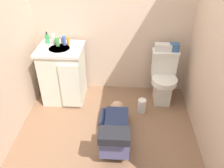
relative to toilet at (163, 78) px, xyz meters
name	(u,v)px	position (x,y,z in m)	size (l,w,h in m)	color
ground_plane	(106,138)	(-0.75, -0.83, -0.39)	(2.70, 3.19, 0.04)	#896247
wall_back	(112,12)	(-0.75, 0.31, 0.83)	(2.36, 0.08, 2.40)	beige
toilet	(163,78)	(0.00, 0.00, 0.00)	(0.36, 0.46, 0.75)	white
vanity_cabinet	(63,74)	(-1.42, -0.05, 0.05)	(0.60, 0.53, 0.82)	silver
faucet	(62,40)	(-1.42, 0.09, 0.50)	(0.02, 0.02, 0.10)	silver
person_plumber	(115,131)	(-0.64, -0.88, -0.19)	(0.39, 1.06, 0.52)	navy
tissue_box	(163,47)	(-0.05, 0.09, 0.43)	(0.22, 0.11, 0.10)	silver
toiletry_bag	(174,47)	(0.10, 0.09, 0.44)	(0.12, 0.09, 0.11)	#33598C
soap_dispenser	(47,39)	(-1.61, 0.07, 0.52)	(0.06, 0.06, 0.17)	#3B9F59
bottle_white	(54,39)	(-1.52, 0.05, 0.52)	(0.05, 0.05, 0.14)	white
bottle_green	(57,42)	(-1.46, 0.01, 0.51)	(0.05, 0.05, 0.12)	#53A450
bottle_blue	(64,40)	(-1.37, 0.04, 0.52)	(0.05, 0.05, 0.13)	#4462BE
bottle_amber	(68,41)	(-1.32, 0.05, 0.51)	(0.04, 0.04, 0.11)	orange
paper_towel_roll	(142,106)	(-0.30, -0.32, -0.26)	(0.11, 0.11, 0.21)	white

